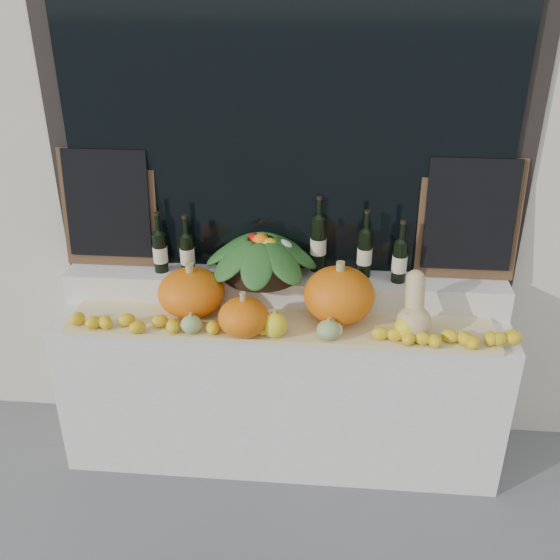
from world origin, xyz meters
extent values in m
cube|color=beige|center=(0.00, 2.25, 2.25)|extent=(7.00, 0.90, 4.50)
cube|color=black|center=(0.00, 1.80, 1.90)|extent=(2.40, 0.04, 2.10)
cube|color=black|center=(0.00, 1.77, 1.90)|extent=(2.20, 0.02, 2.00)
cube|color=silver|center=(0.00, 1.52, 0.44)|extent=(2.30, 0.55, 0.88)
cube|color=silver|center=(0.00, 1.68, 0.96)|extent=(2.30, 0.25, 0.16)
cube|color=tan|center=(0.00, 1.40, 0.89)|extent=(2.10, 0.32, 0.02)
ellipsoid|color=orange|center=(-0.45, 1.47, 1.02)|extent=(0.36, 0.36, 0.24)
ellipsoid|color=orange|center=(0.29, 1.47, 1.04)|extent=(0.44, 0.44, 0.28)
ellipsoid|color=orange|center=(-0.16, 1.29, 1.00)|extent=(0.28, 0.28, 0.18)
ellipsoid|color=tan|center=(0.64, 1.35, 0.98)|extent=(0.17, 0.17, 0.15)
cylinder|color=tan|center=(0.64, 1.40, 1.09)|extent=(0.09, 0.14, 0.18)
sphere|color=tan|center=(0.64, 1.44, 1.16)|extent=(0.09, 0.09, 0.09)
ellipsoid|color=#32671E|center=(0.24, 1.28, 0.95)|extent=(0.11, 0.11, 0.10)
cylinder|color=#978C52|center=(0.24, 1.28, 1.01)|extent=(0.02, 0.02, 0.02)
ellipsoid|color=#32671E|center=(-0.14, 1.31, 0.95)|extent=(0.10, 0.10, 0.09)
cylinder|color=#978C52|center=(-0.14, 1.31, 1.01)|extent=(0.02, 0.02, 0.02)
ellipsoid|color=#FEFCCB|center=(-0.02, 1.28, 0.94)|extent=(0.08, 0.08, 0.06)
cylinder|color=#978C52|center=(-0.02, 1.28, 0.98)|extent=(0.02, 0.02, 0.02)
ellipsoid|color=yellow|center=(-0.01, 1.28, 0.97)|extent=(0.12, 0.12, 0.13)
cylinder|color=#978C52|center=(-0.01, 1.28, 1.04)|extent=(0.02, 0.02, 0.02)
ellipsoid|color=#FEFCCB|center=(0.26, 1.30, 0.94)|extent=(0.09, 0.09, 0.08)
cylinder|color=#978C52|center=(0.26, 1.30, 0.99)|extent=(0.02, 0.02, 0.02)
ellipsoid|color=yellow|center=(0.61, 1.32, 0.96)|extent=(0.11, 0.11, 0.12)
cylinder|color=#978C52|center=(0.61, 1.32, 1.03)|extent=(0.02, 0.02, 0.02)
ellipsoid|color=#32671E|center=(-0.41, 1.28, 0.95)|extent=(0.10, 0.10, 0.09)
cylinder|color=#978C52|center=(-0.41, 1.28, 1.01)|extent=(0.02, 0.02, 0.02)
cylinder|color=black|center=(-0.12, 1.66, 1.09)|extent=(0.40, 0.40, 0.11)
cylinder|color=black|center=(-0.64, 1.66, 1.15)|extent=(0.07, 0.07, 0.21)
cylinder|color=black|center=(-0.64, 1.66, 1.30)|extent=(0.03, 0.03, 0.10)
cylinder|color=beige|center=(-0.64, 1.66, 1.14)|extent=(0.08, 0.08, 0.08)
cylinder|color=black|center=(-0.64, 1.66, 1.36)|extent=(0.03, 0.03, 0.02)
cylinder|color=black|center=(-0.50, 1.67, 1.14)|extent=(0.07, 0.07, 0.20)
cylinder|color=black|center=(-0.50, 1.67, 1.29)|extent=(0.03, 0.03, 0.10)
cylinder|color=beige|center=(-0.50, 1.67, 1.13)|extent=(0.08, 0.08, 0.08)
cylinder|color=black|center=(-0.50, 1.67, 1.35)|extent=(0.03, 0.03, 0.02)
cylinder|color=black|center=(0.17, 1.75, 1.19)|extent=(0.08, 0.08, 0.29)
cylinder|color=black|center=(0.17, 1.75, 1.38)|extent=(0.03, 0.03, 0.10)
cylinder|color=beige|center=(0.17, 1.75, 1.18)|extent=(0.08, 0.08, 0.08)
cylinder|color=black|center=(0.17, 1.75, 1.44)|extent=(0.03, 0.03, 0.02)
cylinder|color=black|center=(0.41, 1.69, 1.16)|extent=(0.07, 0.07, 0.25)
cylinder|color=black|center=(0.41, 1.69, 1.34)|extent=(0.03, 0.03, 0.10)
cylinder|color=beige|center=(0.41, 1.69, 1.15)|extent=(0.08, 0.08, 0.08)
cylinder|color=black|center=(0.41, 1.69, 1.40)|extent=(0.03, 0.03, 0.02)
cylinder|color=black|center=(0.59, 1.65, 1.15)|extent=(0.07, 0.07, 0.22)
cylinder|color=black|center=(0.59, 1.65, 1.31)|extent=(0.03, 0.03, 0.10)
cylinder|color=beige|center=(0.59, 1.65, 1.14)|extent=(0.08, 0.08, 0.08)
cylinder|color=black|center=(0.59, 1.65, 1.36)|extent=(0.03, 0.03, 0.02)
cube|color=#4C331E|center=(-0.92, 1.75, 1.35)|extent=(0.50, 0.08, 0.62)
cube|color=black|center=(-0.92, 1.73, 1.38)|extent=(0.44, 0.08, 0.56)
cube|color=#4C331E|center=(0.92, 1.75, 1.35)|extent=(0.50, 0.08, 0.62)
cube|color=black|center=(0.92, 1.73, 1.38)|extent=(0.44, 0.08, 0.56)
camera|label=1|loc=(0.24, -1.23, 2.48)|focal=40.00mm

